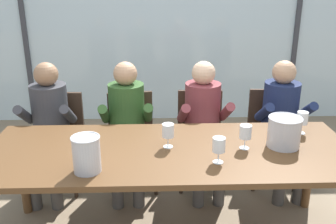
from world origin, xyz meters
The scene contains 21 objects.
ground centered at (0.00, 1.00, 0.00)m, with size 14.00×14.00×0.00m, color #847056.
window_glass_panel centered at (0.00, 2.56, 1.30)m, with size 7.78×0.03×2.60m, color silver.
window_mullion_left centered at (-1.75, 2.54, 1.30)m, with size 0.06×0.06×2.60m, color #38383D.
window_mullion_right centered at (1.75, 2.54, 1.30)m, with size 0.06×0.06×2.60m, color #38383D.
hillside_vineyard centered at (0.00, 6.34, 0.95)m, with size 13.78×2.40×1.90m, color #568942.
dining_table centered at (0.00, 0.00, 0.68)m, with size 2.58×0.96×0.75m.
chair_near_curtain centered at (-1.00, 0.88, 0.50)m, with size 0.46×0.46×0.87m.
chair_left_of_center centered at (-0.32, 0.87, 0.50)m, with size 0.49×0.49×0.87m.
chair_center centered at (0.32, 0.91, 0.50)m, with size 0.45×0.45×0.87m.
chair_right_of_center centered at (1.01, 0.92, 0.50)m, with size 0.47×0.47×0.87m.
person_charcoal_jacket centered at (-1.04, 0.75, 0.68)m, with size 0.46×0.61×1.19m.
person_olive_shirt centered at (-0.35, 0.75, 0.68)m, with size 0.47×0.62×1.19m.
person_maroon_top centered at (0.33, 0.75, 0.68)m, with size 0.48×0.63×1.19m.
person_navy_polo centered at (1.05, 0.75, 0.68)m, with size 0.47×0.62×1.19m.
ice_bucket_primary centered at (-0.52, -0.29, 0.87)m, with size 0.18×0.18×0.23m.
ice_bucket_secondary centered at (0.81, 0.03, 0.86)m, with size 0.24×0.24×0.22m.
wine_glass_by_left_taster centered at (1.02, 0.25, 0.86)m, with size 0.08×0.08×0.17m.
wine_glass_near_bucket centered at (-0.01, 0.04, 0.86)m, with size 0.08×0.08×0.17m.
wine_glass_center_pour centered at (0.53, 0.00, 0.87)m, with size 0.08×0.08×0.17m.
wine_glass_by_right_taster centered at (0.86, 0.22, 0.86)m, with size 0.08×0.08×0.17m.
wine_glass_spare_empty centered at (0.31, -0.20, 0.86)m, with size 0.08×0.08×0.17m.
Camera 1 is at (-0.09, -2.39, 1.90)m, focal length 40.52 mm.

